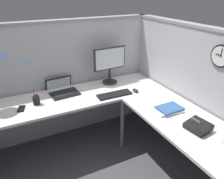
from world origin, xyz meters
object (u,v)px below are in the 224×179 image
computer_mouse (135,90)px  office_phone (198,127)px  pen_cup (36,100)px  cell_phone (21,109)px  keyboard (114,94)px  laptop (62,90)px  wall_clock (221,56)px  book_stack (168,109)px  monitor (110,62)px

computer_mouse → office_phone: size_ratio=0.46×
computer_mouse → pen_cup: (-1.17, 0.22, 0.04)m
computer_mouse → cell_phone: computer_mouse is taller
keyboard → pen_cup: (-0.89, 0.19, 0.04)m
cell_phone → office_phone: (1.42, -1.15, 0.03)m
cell_phone → computer_mouse: bearing=7.5°
laptop → pen_cup: 0.40m
computer_mouse → wall_clock: size_ratio=0.47×
laptop → cell_phone: (-0.52, -0.24, -0.02)m
cell_phone → wall_clock: wall_clock is taller
cell_phone → wall_clock: bearing=-13.1°
book_stack → monitor: bearing=102.9°
computer_mouse → wall_clock: wall_clock is taller
laptop → pen_cup: bearing=-149.3°
office_phone → cell_phone: bearing=141.0°
laptop → office_phone: 1.66m
laptop → office_phone: bearing=-57.0°
monitor → laptop: monitor is taller
book_stack → cell_phone: bearing=151.9°
laptop → office_phone: laptop is taller
office_phone → book_stack: bearing=92.0°
monitor → keyboard: 0.49m
monitor → wall_clock: wall_clock is taller
pen_cup → wall_clock: 1.97m
cell_phone → office_phone: size_ratio=0.64×
laptop → keyboard: (0.54, -0.40, -0.01)m
computer_mouse → pen_cup: size_ratio=0.58×
office_phone → wall_clock: (0.36, 0.19, 0.58)m
keyboard → computer_mouse: 0.29m
laptop → book_stack: (0.89, -0.99, -0.00)m
monitor → wall_clock: size_ratio=2.27×
laptop → keyboard: bearing=-36.3°
monitor → pen_cup: monitor is taller
computer_mouse → pen_cup: 1.20m
pen_cup → wall_clock: wall_clock is taller
monitor → office_phone: 1.41m
computer_mouse → monitor: bearing=111.8°
keyboard → computer_mouse: bearing=-4.2°
monitor → keyboard: (-0.12, -0.38, -0.28)m
laptop → cell_phone: 0.57m
computer_mouse → wall_clock: (0.43, -0.78, 0.60)m
monitor → book_stack: monitor is taller
computer_mouse → office_phone: (0.07, -0.96, 0.02)m
monitor → office_phone: monitor is taller
cell_phone → monitor: bearing=25.9°
book_stack → laptop: bearing=131.9°
keyboard → computer_mouse: (0.29, -0.03, 0.01)m
monitor → office_phone: (0.24, -1.37, -0.26)m
book_stack → wall_clock: wall_clock is taller
monitor → laptop: size_ratio=1.24×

